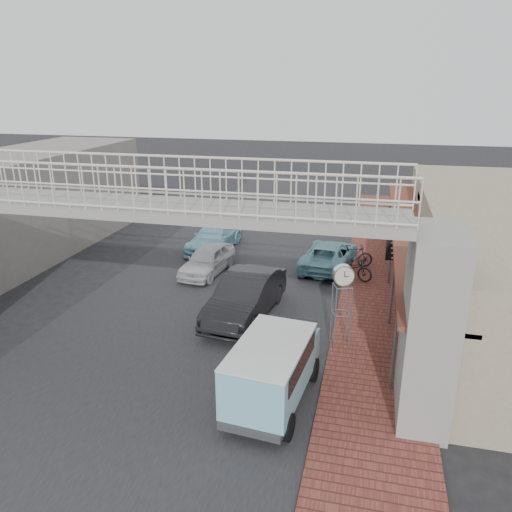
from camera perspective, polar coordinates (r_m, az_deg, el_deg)
The scene contains 15 objects.
ground at distance 18.68m, azimuth -6.81°, elevation -7.03°, with size 120.00×120.00×0.00m, color black.
road_strip at distance 18.68m, azimuth -6.81°, elevation -7.02°, with size 10.00×60.00×0.01m, color black.
sidewalk at distance 20.36m, azimuth 13.76°, elevation -5.04°, with size 3.00×40.00×0.10m, color brown.
shophouse_row at distance 21.18m, azimuth 26.36°, elevation 0.10°, with size 7.20×18.00×4.00m.
footbridge at distance 14.06m, azimuth -12.93°, elevation -2.27°, with size 16.40×2.40×6.34m.
building_far_left at distance 28.15m, azimuth -24.18°, elevation 5.77°, with size 5.00×14.00×5.00m, color gray.
white_hatchback at distance 22.68m, azimuth -5.58°, elevation -0.43°, with size 1.51×3.74×1.28m, color silver.
dark_sedan at distance 18.34m, azimuth -1.21°, elevation -4.63°, with size 1.71×4.90×1.62m, color black.
angkot_curb at distance 23.44m, azimuth 8.36°, elevation 0.13°, with size 2.14×4.64×1.29m, color #66A4B2.
angkot_far at distance 25.92m, azimuth -4.81°, elevation 2.12°, with size 1.81×4.46×1.29m, color #74B6C9.
angkot_van at distance 13.43m, azimuth 1.94°, elevation -12.23°, with size 2.12×4.02×1.90m.
motorcycle_near at distance 22.09m, azimuth 10.83°, elevation -1.30°, with size 0.68×1.95×1.03m, color black.
motorcycle_far at distance 23.45m, azimuth 11.05°, elevation -0.02°, with size 0.51×1.82×1.09m, color black.
street_clock at distance 15.79m, azimuth 9.93°, elevation -2.62°, with size 0.72×0.68×2.79m.
arrow_sign at distance 19.16m, azimuth 18.35°, elevation 0.68°, with size 1.76×1.16×2.91m.
Camera 1 is at (6.07, -15.66, 8.19)m, focal length 35.00 mm.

